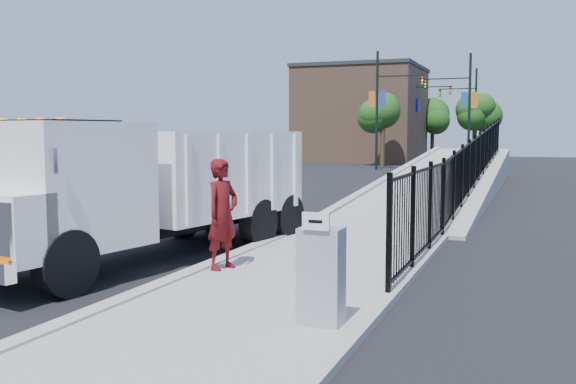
% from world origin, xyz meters
% --- Properties ---
extents(ground, '(120.00, 120.00, 0.00)m').
position_xyz_m(ground, '(0.00, 0.00, 0.00)').
color(ground, black).
rests_on(ground, ground).
extents(sidewalk, '(3.55, 12.00, 0.12)m').
position_xyz_m(sidewalk, '(1.93, -2.00, 0.06)').
color(sidewalk, '#9E998E').
rests_on(sidewalk, ground).
extents(curb, '(0.30, 12.00, 0.16)m').
position_xyz_m(curb, '(0.00, -2.00, 0.08)').
color(curb, '#ADAAA3').
rests_on(curb, ground).
extents(ramp, '(3.95, 24.06, 3.19)m').
position_xyz_m(ramp, '(2.12, 16.00, 0.00)').
color(ramp, '#9E998E').
rests_on(ramp, ground).
extents(iron_fence, '(0.10, 28.00, 1.80)m').
position_xyz_m(iron_fence, '(3.55, 12.00, 0.90)').
color(iron_fence, black).
rests_on(iron_fence, ground).
extents(truck, '(4.08, 8.52, 2.80)m').
position_xyz_m(truck, '(-1.76, -0.68, 1.58)').
color(truck, black).
rests_on(truck, ground).
extents(worker, '(0.65, 0.82, 1.98)m').
position_xyz_m(worker, '(0.40, -1.40, 1.11)').
color(worker, '#510C0F').
rests_on(worker, sidewalk).
extents(utility_cabinet, '(0.55, 0.40, 1.25)m').
position_xyz_m(utility_cabinet, '(3.10, -3.93, 0.75)').
color(utility_cabinet, gray).
rests_on(utility_cabinet, sidewalk).
extents(arrow_sign, '(0.35, 0.04, 0.22)m').
position_xyz_m(arrow_sign, '(3.10, -4.15, 1.48)').
color(arrow_sign, white).
rests_on(arrow_sign, utility_cabinet).
extents(debris, '(0.31, 0.31, 0.08)m').
position_xyz_m(debris, '(1.53, 0.75, 0.16)').
color(debris, silver).
rests_on(debris, sidewalk).
extents(light_pole_0, '(3.77, 0.22, 8.00)m').
position_xyz_m(light_pole_0, '(-4.34, 31.43, 4.36)').
color(light_pole_0, black).
rests_on(light_pole_0, ground).
extents(light_pole_1, '(3.78, 0.22, 8.00)m').
position_xyz_m(light_pole_1, '(0.79, 34.81, 4.36)').
color(light_pole_1, black).
rests_on(light_pole_1, ground).
extents(light_pole_2, '(3.77, 0.22, 8.00)m').
position_xyz_m(light_pole_2, '(-3.97, 42.79, 4.36)').
color(light_pole_2, black).
rests_on(light_pole_2, ground).
extents(light_pole_3, '(3.78, 0.22, 8.00)m').
position_xyz_m(light_pole_3, '(0.23, 45.92, 4.36)').
color(light_pole_3, black).
rests_on(light_pole_3, ground).
extents(tree_0, '(2.65, 2.65, 5.32)m').
position_xyz_m(tree_0, '(-5.19, 35.65, 3.95)').
color(tree_0, '#382314').
rests_on(tree_0, ground).
extents(tree_1, '(2.38, 2.38, 5.19)m').
position_xyz_m(tree_1, '(0.93, 41.23, 3.93)').
color(tree_1, '#382314').
rests_on(tree_1, ground).
extents(tree_2, '(3.12, 3.12, 5.56)m').
position_xyz_m(tree_2, '(-3.67, 49.81, 3.97)').
color(tree_2, '#382314').
rests_on(tree_2, ground).
extents(building, '(10.00, 10.00, 8.00)m').
position_xyz_m(building, '(-9.00, 44.00, 4.00)').
color(building, '#8C664C').
rests_on(building, ground).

